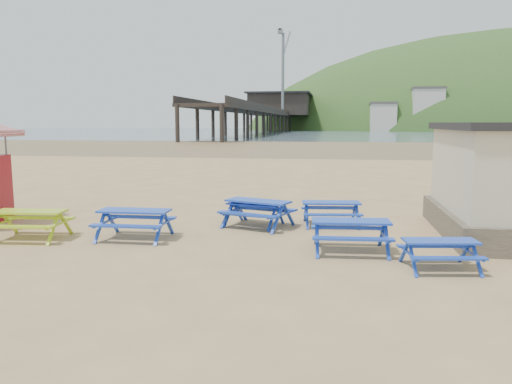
# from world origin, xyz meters

# --- Properties ---
(ground) EXTENTS (400.00, 400.00, 0.00)m
(ground) POSITION_xyz_m (0.00, 0.00, 0.00)
(ground) COLOR tan
(ground) RESTS_ON ground
(wet_sand) EXTENTS (400.00, 400.00, 0.00)m
(wet_sand) POSITION_xyz_m (0.00, 55.00, 0.00)
(wet_sand) COLOR olive
(wet_sand) RESTS_ON ground
(sea) EXTENTS (400.00, 400.00, 0.00)m
(sea) POSITION_xyz_m (0.00, 170.00, 0.01)
(sea) COLOR #495C69
(sea) RESTS_ON ground
(picnic_table_blue_a) EXTENTS (2.36, 2.13, 0.82)m
(picnic_table_blue_a) POSITION_xyz_m (1.53, 1.02, 0.41)
(picnic_table_blue_a) COLOR #1D4CB5
(picnic_table_blue_a) RESTS_ON ground
(picnic_table_blue_b) EXTENTS (1.93, 1.70, 0.69)m
(picnic_table_blue_b) POSITION_xyz_m (1.39, 1.18, 0.35)
(picnic_table_blue_b) COLOR #1D4CB5
(picnic_table_blue_b) RESTS_ON ground
(picnic_table_blue_c) EXTENTS (1.92, 1.62, 0.74)m
(picnic_table_blue_c) POSITION_xyz_m (3.72, 1.58, 0.37)
(picnic_table_blue_c) COLOR #1D4CB5
(picnic_table_blue_c) RESTS_ON ground
(picnic_table_blue_d) EXTENTS (1.93, 1.57, 0.80)m
(picnic_table_blue_d) POSITION_xyz_m (-1.55, -1.06, 0.40)
(picnic_table_blue_d) COLOR #1D4CB5
(picnic_table_blue_d) RESTS_ON ground
(picnic_table_blue_e) EXTENTS (1.72, 1.46, 0.65)m
(picnic_table_blue_e) POSITION_xyz_m (6.09, -2.77, 0.33)
(picnic_table_blue_e) COLOR #1D4CB5
(picnic_table_blue_e) RESTS_ON ground
(picnic_table_blue_f) EXTENTS (1.98, 1.64, 0.79)m
(picnic_table_blue_f) POSITION_xyz_m (4.22, -1.57, 0.40)
(picnic_table_blue_f) COLOR #1D4CB5
(picnic_table_blue_f) RESTS_ON ground
(picnic_table_yellow) EXTENTS (2.01, 1.68, 0.79)m
(picnic_table_yellow) POSITION_xyz_m (-4.33, -1.55, 0.39)
(picnic_table_yellow) COLOR #88B919
(picnic_table_yellow) RESTS_ON ground
(pier) EXTENTS (24.00, 220.00, 39.29)m
(pier) POSITION_xyz_m (-17.99, 178.23, 5.46)
(pier) COLOR black
(pier) RESTS_ON ground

